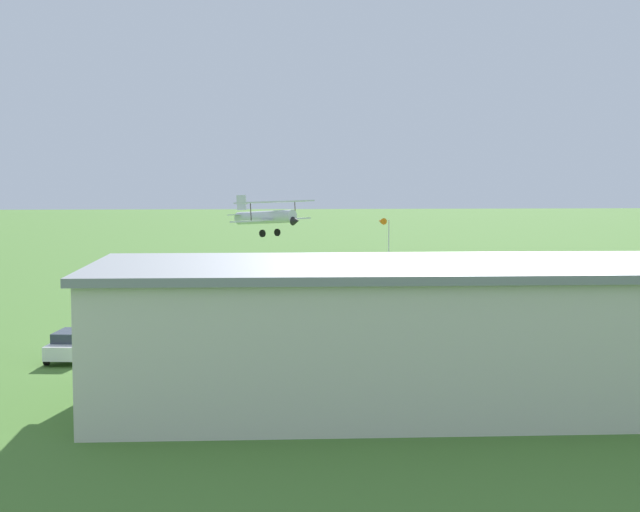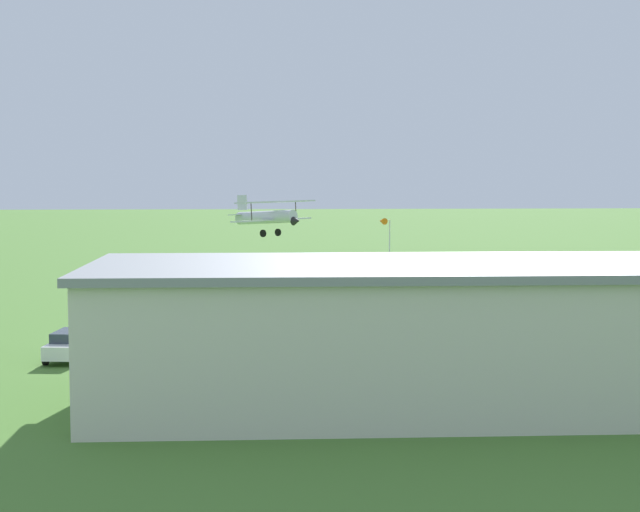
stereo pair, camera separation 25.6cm
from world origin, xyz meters
name	(u,v)px [view 1 (the left image)]	position (x,y,z in m)	size (l,w,h in m)	color
ground_plane	(358,292)	(0.00, 0.00, 0.00)	(400.00, 400.00, 0.00)	#47752D
hangar	(492,333)	(-1.48, 40.01, 3.06)	(34.31, 11.76, 6.09)	beige
biplane	(268,216)	(7.54, -3.30, 6.30)	(7.73, 7.75, 3.56)	silver
car_white	(72,345)	(18.43, 28.90, 0.82)	(2.34, 4.59, 1.56)	white
person_near_hangar_door	(179,337)	(12.90, 27.39, 0.89)	(0.41, 0.41, 1.78)	#3F3F47
person_walking_on_apron	(150,328)	(14.88, 23.22, 0.77)	(0.54, 0.54, 1.56)	navy
windsock	(382,226)	(-3.03, -7.81, 5.18)	(1.21, 1.41, 5.89)	silver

